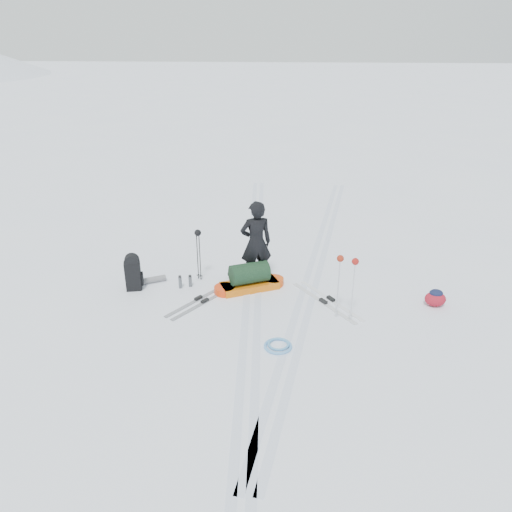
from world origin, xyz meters
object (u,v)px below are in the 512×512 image
(pulk_sled, at_px, (249,279))
(expedition_rucksack, at_px, (136,273))
(skier, at_px, (256,243))
(ski_poles_black, at_px, (198,239))

(pulk_sled, xyz_separation_m, expedition_rucksack, (-2.46, -0.20, 0.15))
(skier, bearing_deg, ski_poles_black, -20.34)
(skier, height_order, ski_poles_black, skier)
(skier, bearing_deg, expedition_rucksack, -6.86)
(pulk_sled, bearing_deg, skier, 45.56)
(ski_poles_black, bearing_deg, pulk_sled, -40.37)
(skier, distance_m, ski_poles_black, 1.29)
(skier, xyz_separation_m, pulk_sled, (-0.11, -0.33, -0.72))
(skier, relative_size, pulk_sled, 1.17)
(skier, xyz_separation_m, ski_poles_black, (-1.29, 0.04, 0.03))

